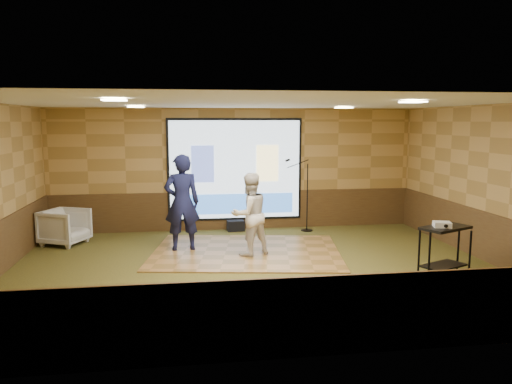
{
  "coord_description": "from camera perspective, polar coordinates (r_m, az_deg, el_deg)",
  "views": [
    {
      "loc": [
        -1.27,
        -8.75,
        2.68
      ],
      "look_at": [
        0.14,
        0.86,
        1.3
      ],
      "focal_mm": 35.0,
      "sensor_mm": 36.0,
      "label": 1
    }
  ],
  "objects": [
    {
      "name": "wainscot_front",
      "position": [
        5.85,
        5.0,
        -14.07
      ],
      "size": [
        9.0,
        0.04,
        0.95
      ],
      "primitive_type": "cube",
      "color": "#452C17",
      "rests_on": "ground"
    },
    {
      "name": "downlight_se",
      "position": [
        8.04,
        17.5,
        9.8
      ],
      "size": [
        0.32,
        0.32,
        0.02
      ],
      "primitive_type": "cube",
      "color": "#FFEFBF",
      "rests_on": "room_shell"
    },
    {
      "name": "ground",
      "position": [
        9.23,
        -0.08,
        -8.78
      ],
      "size": [
        9.0,
        9.0,
        0.0
      ],
      "primitive_type": "plane",
      "color": "#313719",
      "rests_on": "ground"
    },
    {
      "name": "wainscot_back",
      "position": [
        12.49,
        -2.38,
        -2.09
      ],
      "size": [
        9.0,
        0.04,
        0.95
      ],
      "primitive_type": "cube",
      "color": "#452C17",
      "rests_on": "ground"
    },
    {
      "name": "downlight_nw",
      "position": [
        10.59,
        -13.57,
        9.44
      ],
      "size": [
        0.32,
        0.32,
        0.02
      ],
      "primitive_type": "cube",
      "color": "#FFEFBF",
      "rests_on": "room_shell"
    },
    {
      "name": "projector",
      "position": [
        8.98,
        20.5,
        -3.5
      ],
      "size": [
        0.33,
        0.3,
        0.09
      ],
      "primitive_type": "cube",
      "rotation": [
        0.0,
        0.0,
        -0.28
      ],
      "color": "silver",
      "rests_on": "av_table"
    },
    {
      "name": "player_right",
      "position": [
        9.89,
        -0.74,
        -2.56
      ],
      "size": [
        0.99,
        0.89,
        1.65
      ],
      "primitive_type": "imported",
      "rotation": [
        0.0,
        0.0,
        3.56
      ],
      "color": "silver",
      "rests_on": "dance_floor"
    },
    {
      "name": "player_left",
      "position": [
        10.38,
        -8.46,
        -1.19
      ],
      "size": [
        0.77,
        0.54,
        1.99
      ],
      "primitive_type": "imported",
      "rotation": [
        0.0,
        0.0,
        3.23
      ],
      "color": "#14173F",
      "rests_on": "dance_floor"
    },
    {
      "name": "banquet_chair",
      "position": [
        11.69,
        -21.0,
        -3.74
      ],
      "size": [
        1.13,
        1.12,
        0.78
      ],
      "primitive_type": "imported",
      "rotation": [
        0.0,
        0.0,
        1.14
      ],
      "color": "gray",
      "rests_on": "ground"
    },
    {
      "name": "mic_stand",
      "position": [
        12.31,
        5.6,
        -2.19
      ],
      "size": [
        0.7,
        0.29,
        1.79
      ],
      "rotation": [
        0.0,
        0.0,
        0.02
      ],
      "color": "black",
      "rests_on": "ground"
    },
    {
      "name": "downlight_sw",
      "position": [
        7.31,
        -15.89,
        10.07
      ],
      "size": [
        0.32,
        0.32,
        0.02
      ],
      "primitive_type": "cube",
      "color": "#FFEFBF",
      "rests_on": "room_shell"
    },
    {
      "name": "downlight_ne",
      "position": [
        11.11,
        10.0,
        9.46
      ],
      "size": [
        0.32,
        0.32,
        0.02
      ],
      "primitive_type": "cube",
      "color": "#FFEFBF",
      "rests_on": "room_shell"
    },
    {
      "name": "room_shell",
      "position": [
        8.86,
        -0.08,
        4.3
      ],
      "size": [
        9.04,
        7.04,
        3.02
      ],
      "color": "tan",
      "rests_on": "ground"
    },
    {
      "name": "av_table",
      "position": [
        9.12,
        20.76,
        -5.44
      ],
      "size": [
        0.86,
        0.46,
        0.91
      ],
      "rotation": [
        0.0,
        0.0,
        0.44
      ],
      "color": "black",
      "rests_on": "ground"
    },
    {
      "name": "duffel_bag",
      "position": [
        12.33,
        -2.33,
        -3.87
      ],
      "size": [
        0.43,
        0.31,
        0.26
      ],
      "primitive_type": "cube",
      "rotation": [
        0.0,
        0.0,
        0.08
      ],
      "color": "black",
      "rests_on": "ground"
    },
    {
      "name": "wainscot_right",
      "position": [
        10.7,
        24.49,
        -4.54
      ],
      "size": [
        0.04,
        7.0,
        0.95
      ],
      "primitive_type": "cube",
      "color": "#452C17",
      "rests_on": "ground"
    },
    {
      "name": "dance_floor",
      "position": [
        10.35,
        -1.11,
        -6.84
      ],
      "size": [
        4.22,
        3.47,
        0.03
      ],
      "primitive_type": "cube",
      "rotation": [
        0.0,
        0.0,
        -0.16
      ],
      "color": "#A1703B",
      "rests_on": "ground"
    },
    {
      "name": "projector_screen",
      "position": [
        12.31,
        -2.39,
        2.46
      ],
      "size": [
        3.32,
        0.06,
        2.52
      ],
      "color": "black",
      "rests_on": "room_shell"
    }
  ]
}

